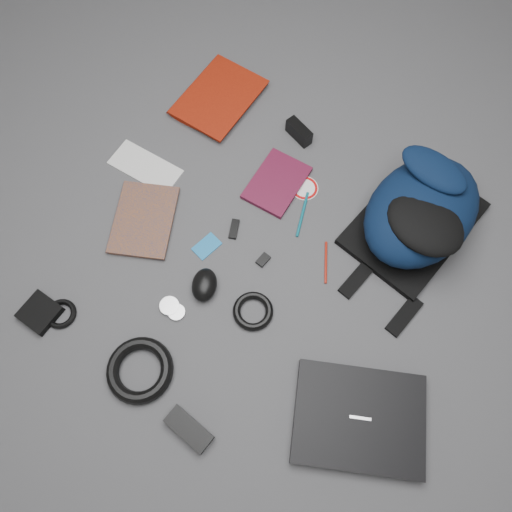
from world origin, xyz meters
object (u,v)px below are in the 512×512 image
at_px(mouse, 204,285).
at_px(pouch, 40,313).
at_px(textbook_red, 192,84).
at_px(power_brick, 189,429).
at_px(comic_book, 115,217).
at_px(backpack, 422,211).
at_px(laptop, 359,419).
at_px(compact_camera, 299,132).
at_px(dvd_case, 277,183).

relative_size(mouse, pouch, 1.04).
relative_size(textbook_red, power_brick, 2.29).
relative_size(textbook_red, mouse, 2.92).
bearing_deg(mouse, comic_book, 149.01).
relative_size(backpack, laptop, 1.33).
bearing_deg(compact_camera, pouch, -90.56).
bearing_deg(laptop, pouch, 169.69).
xyz_separation_m(power_brick, pouch, (-0.51, 0.07, -0.00)).
xyz_separation_m(comic_book, power_brick, (0.49, -0.41, 0.01)).
bearing_deg(comic_book, backpack, 5.98).
bearing_deg(pouch, dvd_case, 59.58).
xyz_separation_m(comic_book, compact_camera, (0.35, 0.50, 0.02)).
bearing_deg(backpack, power_brick, -96.07).
distance_m(laptop, mouse, 0.53).
bearing_deg(power_brick, mouse, 125.24).
height_order(laptop, comic_book, laptop).
relative_size(dvd_case, power_brick, 1.60).
bearing_deg(textbook_red, power_brick, -54.42).
relative_size(dvd_case, mouse, 2.04).
xyz_separation_m(textbook_red, mouse, (0.38, -0.59, 0.01)).
height_order(compact_camera, pouch, compact_camera).
distance_m(comic_book, dvd_case, 0.49).
bearing_deg(comic_book, textbook_red, 74.66).
xyz_separation_m(laptop, mouse, (-0.51, 0.12, 0.01)).
distance_m(textbook_red, compact_camera, 0.39).
relative_size(backpack, mouse, 4.44).
relative_size(backpack, textbook_red, 1.52).
distance_m(backpack, comic_book, 0.87).
xyz_separation_m(dvd_case, power_brick, (0.12, -0.73, 0.01)).
bearing_deg(comic_book, pouch, -113.20).
xyz_separation_m(compact_camera, mouse, (-0.01, -0.57, -0.00)).
height_order(textbook_red, compact_camera, compact_camera).
bearing_deg(comic_book, power_brick, -59.85).
height_order(dvd_case, power_brick, power_brick).
relative_size(backpack, compact_camera, 4.67).
height_order(comic_book, power_brick, power_brick).
bearing_deg(comic_book, dvd_case, 21.08).
relative_size(backpack, pouch, 4.62).
height_order(backpack, compact_camera, backpack).
relative_size(comic_book, compact_camera, 2.56).
distance_m(laptop, dvd_case, 0.70).
xyz_separation_m(compact_camera, power_brick, (0.14, -0.91, -0.01)).
bearing_deg(textbook_red, mouse, -51.19).
relative_size(comic_book, mouse, 2.43).
height_order(backpack, pouch, backpack).
xyz_separation_m(compact_camera, pouch, (-0.37, -0.84, -0.01)).
relative_size(laptop, dvd_case, 1.63).
relative_size(dvd_case, compact_camera, 2.15).
distance_m(textbook_red, power_brick, 1.07).
bearing_deg(laptop, textbook_red, 121.64).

